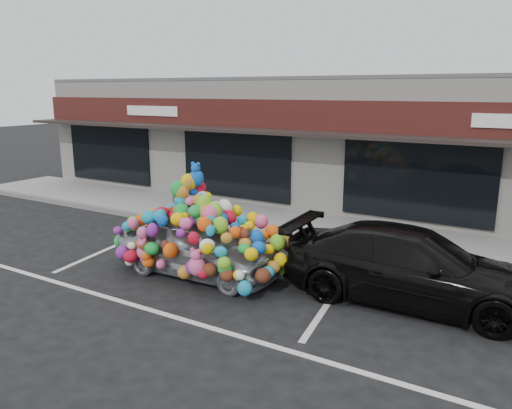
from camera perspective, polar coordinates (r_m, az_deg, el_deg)
The scene contains 9 objects.
ground at distance 11.22m, azimuth -4.80°, elevation -7.43°, with size 90.00×90.00×0.00m, color black.
shop_building at distance 18.13m, azimuth 10.92°, elevation 7.26°, with size 24.00×7.20×4.31m.
sidewalk at distance 14.47m, azimuth 4.46°, elevation -2.39°, with size 26.00×3.00×0.15m, color gray.
kerb at distance 13.20m, azimuth 1.54°, elevation -3.88°, with size 26.00×0.18×0.16m, color slate.
parking_stripe_left at distance 13.39m, azimuth -15.53°, elevation -4.44°, with size 0.12×4.40×0.01m, color silver.
parking_stripe_mid at distance 10.13m, azimuth 9.08°, elevation -9.85°, with size 0.12×4.40×0.01m, color silver.
lane_line at distance 8.45m, azimuth -2.77°, elevation -14.56°, with size 14.00×0.12×0.01m, color silver.
toy_car at distance 10.75m, azimuth -6.63°, elevation -3.99°, with size 2.72×4.01×2.31m.
black_sedan at distance 9.80m, azimuth 17.35°, elevation -6.76°, with size 4.79×1.95×1.39m, color black.
Camera 1 is at (6.18, -8.51, 3.92)m, focal length 35.00 mm.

